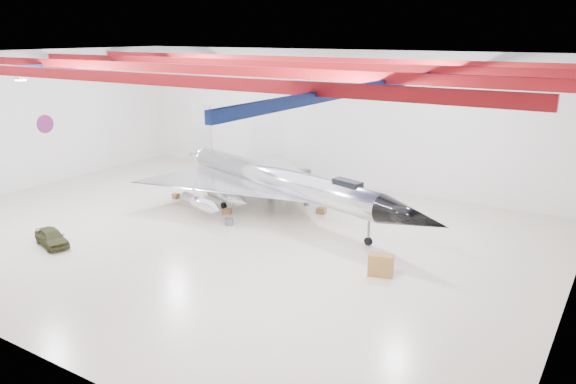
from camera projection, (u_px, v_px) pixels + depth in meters
The scene contains 16 objects.
floor at pixel (220, 232), 35.87m from camera, with size 40.00×40.00×0.00m, color beige.
wall_back at pixel (332, 118), 46.54m from camera, with size 40.00×40.00×0.00m, color silver.
wall_left at pixel (22, 121), 44.67m from camera, with size 30.00×30.00×0.00m, color silver.
ceiling at pixel (214, 55), 32.85m from camera, with size 40.00×40.00×0.00m, color #0A0F38.
ceiling_structure at pixel (214, 67), 33.04m from camera, with size 39.50×29.50×1.08m.
wall_roundel at pixel (45, 124), 46.40m from camera, with size 1.50×1.50×0.10m, color #B21414.
jet_aircraft at pixel (279, 183), 38.86m from camera, with size 24.67×17.70×6.86m.
jeep at pixel (52, 237), 33.43m from camera, with size 1.26×3.13×1.07m, color #37381C.
desk at pixel (381, 265), 29.28m from camera, with size 1.29×0.65×1.18m, color brown.
crate_ply at pixel (176, 196), 43.17m from camera, with size 0.55×0.44×0.38m, color olive.
toolbox_red at pixel (239, 198), 42.71m from camera, with size 0.45×0.36×0.32m, color maroon.
engine_drum at pixel (229, 222), 37.10m from camera, with size 0.53×0.53×0.47m, color #59595B.
parts_bin at pixel (321, 211), 39.48m from camera, with size 0.61×0.49×0.43m, color olive.
crate_small at pixel (228, 188), 45.46m from camera, with size 0.39×0.31×0.27m, color #59595B.
oil_barrel at pixel (227, 212), 39.37m from camera, with size 0.54×0.43×0.38m, color olive.
spares_box at pixel (306, 204), 41.29m from camera, with size 0.37×0.37×0.34m, color #59595B.
Camera 1 is at (21.79, -26.19, 12.29)m, focal length 35.00 mm.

